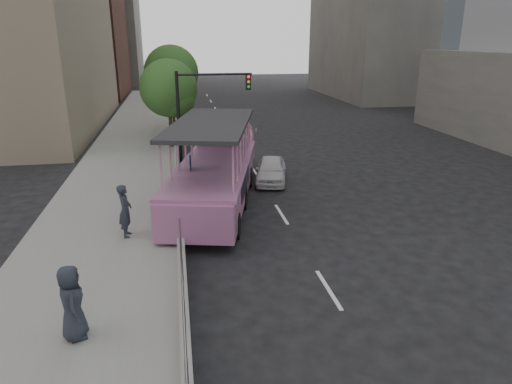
{
  "coord_description": "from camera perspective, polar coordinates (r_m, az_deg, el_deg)",
  "views": [
    {
      "loc": [
        -3.05,
        -12.98,
        6.85
      ],
      "look_at": [
        -0.38,
        2.21,
        1.64
      ],
      "focal_mm": 32.0,
      "sensor_mm": 36.0,
      "label": 1
    }
  ],
  "objects": [
    {
      "name": "kerb_wall",
      "position": [
        16.28,
        -9.45,
        -4.64
      ],
      "size": [
        0.24,
        30.0,
        0.36
      ],
      "primitive_type": "cube",
      "color": "#AEAEA9",
      "rests_on": "sidewalk"
    },
    {
      "name": "guardrail",
      "position": [
        16.03,
        -9.58,
        -2.47
      ],
      "size": [
        0.07,
        22.0,
        0.71
      ],
      "color": "#9C9CA0",
      "rests_on": "kerb_wall"
    },
    {
      "name": "street_tree_near",
      "position": [
        29.07,
        -10.68,
        12.37
      ],
      "size": [
        3.52,
        3.52,
        5.72
      ],
      "color": "#3C281B",
      "rests_on": "ground"
    },
    {
      "name": "street_tree_far",
      "position": [
        35.0,
        -10.36,
        14.21
      ],
      "size": [
        3.97,
        3.97,
        6.45
      ],
      "color": "#3C281B",
      "rests_on": "ground"
    },
    {
      "name": "ground",
      "position": [
        14.99,
        2.92,
        -8.55
      ],
      "size": [
        160.0,
        160.0,
        0.0
      ],
      "primitive_type": "plane",
      "color": "black"
    },
    {
      "name": "parking_sign",
      "position": [
        18.35,
        -8.11,
        2.26
      ],
      "size": [
        0.08,
        0.62,
        2.75
      ],
      "color": "black",
      "rests_on": "ground"
    },
    {
      "name": "pedestrian_far",
      "position": [
        11.35,
        -22.04,
        -12.7
      ],
      "size": [
        0.79,
        1.0,
        1.81
      ],
      "primitive_type": "imported",
      "rotation": [
        0.0,
        0.0,
        1.83
      ],
      "color": "#262D38",
      "rests_on": "sidewalk"
    },
    {
      "name": "car",
      "position": [
        22.82,
        1.91,
        2.8
      ],
      "size": [
        2.29,
        3.86,
        1.23
      ],
      "primitive_type": "imported",
      "rotation": [
        0.0,
        0.0,
        -0.25
      ],
      "color": "white",
      "rests_on": "ground"
    },
    {
      "name": "traffic_signal",
      "position": [
        25.73,
        -7.03,
        11.04
      ],
      "size": [
        4.2,
        0.32,
        5.2
      ],
      "color": "black",
      "rests_on": "ground"
    },
    {
      "name": "midrise_stone_b",
      "position": [
        78.12,
        -20.81,
        19.85
      ],
      "size": [
        16.0,
        14.0,
        20.0
      ],
      "primitive_type": "cube",
      "color": "gray",
      "rests_on": "ground"
    },
    {
      "name": "pedestrian_near",
      "position": [
        16.28,
        -16.04,
        -2.27
      ],
      "size": [
        0.46,
        0.69,
        1.87
      ],
      "primitive_type": "imported",
      "rotation": [
        0.0,
        0.0,
        1.55
      ],
      "color": "#262D38",
      "rests_on": "sidewalk"
    },
    {
      "name": "duck_boat",
      "position": [
        20.23,
        -4.8,
        2.92
      ],
      "size": [
        5.2,
        11.53,
        3.73
      ],
      "color": "black",
      "rests_on": "ground"
    },
    {
      "name": "sidewalk",
      "position": [
        24.09,
        -16.01,
        1.77
      ],
      "size": [
        5.5,
        80.0,
        0.3
      ],
      "primitive_type": "cube",
      "color": "gray",
      "rests_on": "ground"
    }
  ]
}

